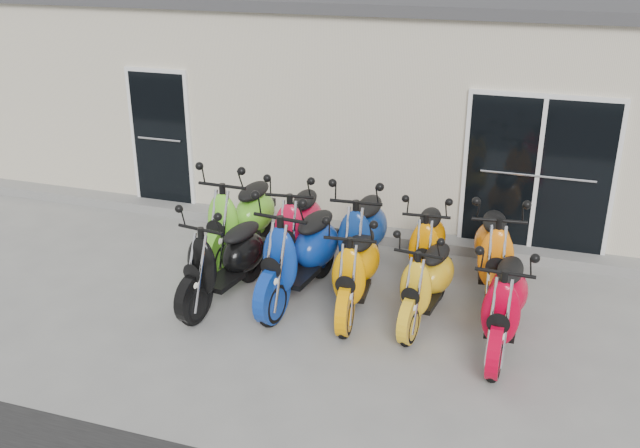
# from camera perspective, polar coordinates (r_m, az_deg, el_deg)

# --- Properties ---
(ground) EXTENTS (80.00, 80.00, 0.00)m
(ground) POSITION_cam_1_polar(r_m,az_deg,el_deg) (9.05, -1.21, -5.77)
(ground) COLOR gray
(ground) RESTS_ON ground
(building) EXTENTS (14.00, 6.00, 3.20)m
(building) POSITION_cam_1_polar(r_m,az_deg,el_deg) (13.26, 6.41, 10.67)
(building) COLOR beige
(building) RESTS_ON ground
(front_step) EXTENTS (14.00, 0.40, 0.15)m
(front_step) POSITION_cam_1_polar(r_m,az_deg,el_deg) (10.75, 2.39, -0.58)
(front_step) COLOR gray
(front_step) RESTS_ON ground
(door_left) EXTENTS (1.07, 0.08, 2.22)m
(door_left) POSITION_cam_1_polar(r_m,az_deg,el_deg) (11.73, -12.60, 6.99)
(door_left) COLOR black
(door_left) RESTS_ON front_step
(door_right) EXTENTS (2.02, 0.08, 2.22)m
(door_right) POSITION_cam_1_polar(r_m,az_deg,el_deg) (10.13, 17.05, 4.11)
(door_right) COLOR black
(door_right) RESTS_ON front_step
(scooter_front_black) EXTENTS (0.95, 1.96, 1.39)m
(scooter_front_black) POSITION_cam_1_polar(r_m,az_deg,el_deg) (8.71, -7.72, -2.06)
(scooter_front_black) COLOR black
(scooter_front_black) RESTS_ON ground
(scooter_front_blue) EXTENTS (1.00, 2.19, 1.56)m
(scooter_front_blue) POSITION_cam_1_polar(r_m,az_deg,el_deg) (8.66, -1.65, -1.40)
(scooter_front_blue) COLOR #0D339C
(scooter_front_blue) RESTS_ON ground
(scooter_front_orange_a) EXTENTS (0.85, 1.92, 1.38)m
(scooter_front_orange_a) POSITION_cam_1_polar(r_m,az_deg,el_deg) (8.44, 2.90, -2.77)
(scooter_front_orange_a) COLOR #F89C02
(scooter_front_orange_a) RESTS_ON ground
(scooter_front_orange_b) EXTENTS (0.83, 1.79, 1.28)m
(scooter_front_orange_b) POSITION_cam_1_polar(r_m,az_deg,el_deg) (8.31, 8.56, -3.81)
(scooter_front_orange_b) COLOR yellow
(scooter_front_orange_b) RESTS_ON ground
(scooter_front_red) EXTENTS (0.72, 1.89, 1.39)m
(scooter_front_red) POSITION_cam_1_polar(r_m,az_deg,el_deg) (7.92, 14.63, -5.29)
(scooter_front_red) COLOR red
(scooter_front_red) RESTS_ON ground
(scooter_back_green) EXTENTS (0.81, 2.11, 1.55)m
(scooter_back_green) POSITION_cam_1_polar(r_m,az_deg,el_deg) (9.78, -6.43, 1.31)
(scooter_back_green) COLOR #6DD92C
(scooter_back_green) RESTS_ON ground
(scooter_back_red) EXTENTS (0.96, 2.06, 1.46)m
(scooter_back_red) POSITION_cam_1_polar(r_m,az_deg,el_deg) (9.55, -1.76, 0.63)
(scooter_back_red) COLOR red
(scooter_back_red) RESTS_ON ground
(scooter_back_blue) EXTENTS (0.88, 2.09, 1.51)m
(scooter_back_blue) POSITION_cam_1_polar(r_m,az_deg,el_deg) (9.26, 3.44, 0.03)
(scooter_back_blue) COLOR navy
(scooter_back_blue) RESTS_ON ground
(scooter_back_yellow) EXTENTS (0.83, 1.88, 1.35)m
(scooter_back_yellow) POSITION_cam_1_polar(r_m,az_deg,el_deg) (9.23, 8.60, -0.81)
(scooter_back_yellow) COLOR orange
(scooter_back_yellow) RESTS_ON ground
(scooter_back_extra) EXTENTS (0.96, 2.06, 1.46)m
(scooter_back_extra) POSITION_cam_1_polar(r_m,az_deg,el_deg) (9.05, 13.82, -1.32)
(scooter_back_extra) COLOR orange
(scooter_back_extra) RESTS_ON ground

